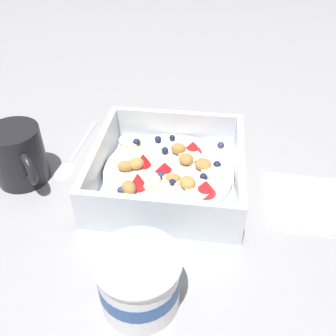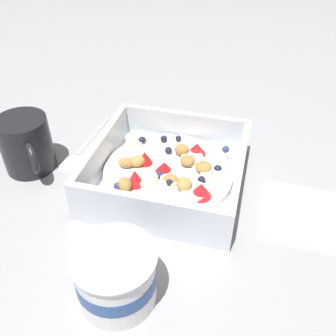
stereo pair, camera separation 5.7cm
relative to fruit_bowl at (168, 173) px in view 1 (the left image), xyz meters
The scene contains 6 objects.
ground_plane 0.02m from the fruit_bowl, behind, with size 2.40×2.40×0.00m, color #9E9EA3.
fruit_bowl is the anchor object (origin of this frame).
spoon 0.17m from the fruit_bowl, 11.09° to the right, with size 0.04×0.17×0.01m.
yogurt_cup 0.21m from the fruit_bowl, 88.42° to the left, with size 0.09×0.09×0.07m.
coffee_mug 0.23m from the fruit_bowl, ahead, with size 0.09×0.09×0.09m.
folded_napkin 0.21m from the fruit_bowl, behind, with size 0.12×0.12×0.01m, color white.
Camera 1 is at (-0.05, 0.44, 0.39)m, focal length 40.19 mm.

